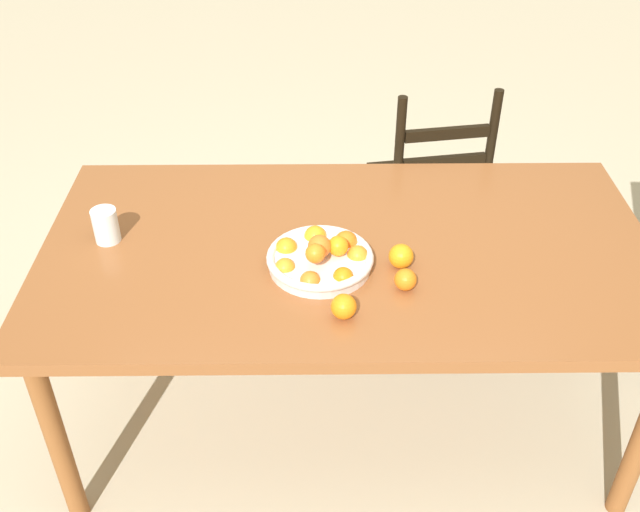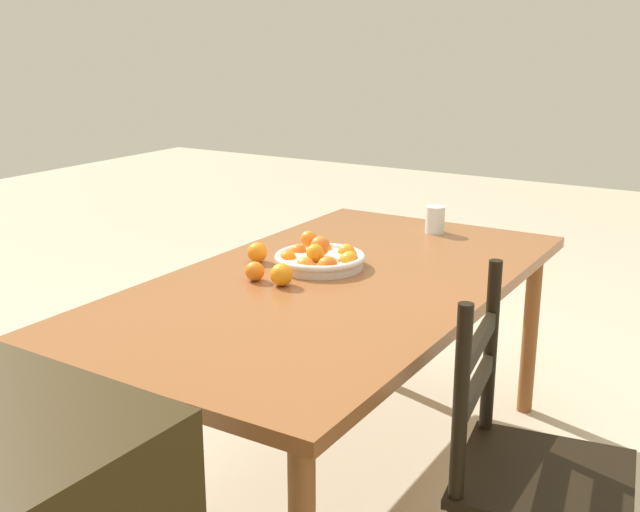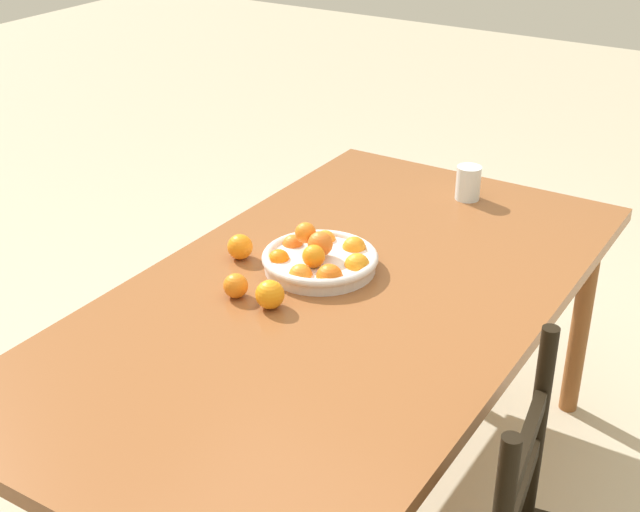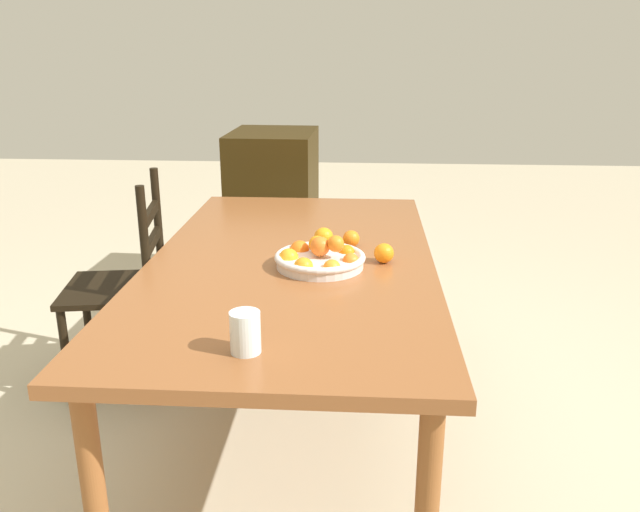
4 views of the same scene
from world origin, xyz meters
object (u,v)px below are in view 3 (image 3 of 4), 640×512
at_px(fruit_bowl, 320,259).
at_px(orange_loose_0, 236,286).
at_px(dining_table, 337,315).
at_px(orange_loose_1, 240,247).
at_px(drinking_glass, 468,183).
at_px(orange_loose_2, 270,294).

bearing_deg(fruit_bowl, orange_loose_0, -23.96).
height_order(dining_table, orange_loose_0, orange_loose_0).
distance_m(dining_table, orange_loose_0, 0.28).
xyz_separation_m(orange_loose_1, drinking_glass, (-0.71, 0.36, 0.02)).
height_order(fruit_bowl, drinking_glass, fruit_bowl).
bearing_deg(drinking_glass, orange_loose_1, -27.08).
relative_size(fruit_bowl, orange_loose_0, 4.93).
xyz_separation_m(dining_table, orange_loose_0, (0.15, -0.21, 0.10)).
bearing_deg(dining_table, orange_loose_2, -35.22).
bearing_deg(orange_loose_1, orange_loose_2, 51.67).
relative_size(orange_loose_2, drinking_glass, 0.68).
relative_size(fruit_bowl, drinking_glass, 2.91).
height_order(orange_loose_1, drinking_glass, drinking_glass).
bearing_deg(orange_loose_0, dining_table, 125.89).
distance_m(dining_table, orange_loose_1, 0.34).
relative_size(dining_table, orange_loose_2, 25.60).
height_order(fruit_bowl, orange_loose_2, fruit_bowl).
bearing_deg(orange_loose_2, orange_loose_1, -128.33).
relative_size(fruit_bowl, orange_loose_1, 4.48).
bearing_deg(drinking_glass, orange_loose_2, -9.11).
bearing_deg(dining_table, fruit_bowl, -129.28).
distance_m(dining_table, orange_loose_2, 0.21).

